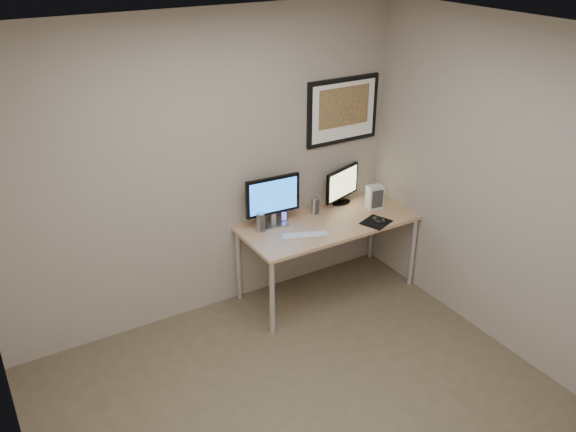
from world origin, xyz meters
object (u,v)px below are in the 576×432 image
at_px(speaker_left, 260,222).
at_px(fan_unit, 375,197).
at_px(monitor_large, 273,199).
at_px(desk, 328,228).
at_px(monitor_tv, 342,185).
at_px(speaker_right, 314,206).
at_px(framed_art, 343,111).
at_px(keyboard, 305,235).
at_px(phone_dock, 284,217).

xyz_separation_m(speaker_left, fan_unit, (1.15, -0.12, 0.02)).
bearing_deg(monitor_large, speaker_left, -161.05).
xyz_separation_m(desk, fan_unit, (0.54, 0.03, 0.18)).
height_order(monitor_tv, fan_unit, monitor_tv).
height_order(monitor_tv, speaker_right, monitor_tv).
xyz_separation_m(monitor_large, fan_unit, (1.00, -0.16, -0.15)).
xyz_separation_m(monitor_tv, speaker_right, (-0.35, -0.06, -0.11)).
relative_size(framed_art, speaker_right, 4.66).
bearing_deg(fan_unit, monitor_large, 179.95).
bearing_deg(monitor_large, speaker_right, 4.22).
relative_size(monitor_large, keyboard, 1.27).
height_order(monitor_large, speaker_left, monitor_large).
bearing_deg(monitor_tv, speaker_right, 171.67).
bearing_deg(framed_art, monitor_tv, -108.85).
bearing_deg(fan_unit, speaker_left, -176.83).
height_order(framed_art, keyboard, framed_art).
relative_size(desk, monitor_tv, 3.61).
distance_m(desk, keyboard, 0.35).
height_order(desk, speaker_right, speaker_right).
distance_m(framed_art, fan_unit, 0.86).
relative_size(phone_dock, fan_unit, 0.54).
bearing_deg(desk, framed_art, 43.46).
relative_size(speaker_left, keyboard, 0.43).
bearing_deg(framed_art, speaker_right, -160.59).
xyz_separation_m(desk, monitor_large, (-0.46, 0.19, 0.32)).
bearing_deg(monitor_tv, fan_unit, -66.06).
height_order(monitor_large, speaker_right, monitor_large).
bearing_deg(monitor_tv, keyboard, -168.02).
xyz_separation_m(framed_art, speaker_left, (-0.96, -0.18, -0.81)).
xyz_separation_m(speaker_left, phone_dock, (0.26, 0.04, -0.03)).
height_order(monitor_tv, phone_dock, monitor_tv).
bearing_deg(desk, fan_unit, 3.30).
bearing_deg(fan_unit, phone_dock, 178.94).
bearing_deg(keyboard, phone_dock, 115.58).
relative_size(monitor_tv, speaker_left, 2.58).
distance_m(monitor_large, keyboard, 0.42).
relative_size(desk, speaker_left, 9.30).
distance_m(phone_dock, keyboard, 0.32).
distance_m(monitor_large, fan_unit, 1.02).
distance_m(framed_art, keyboard, 1.20).
height_order(speaker_right, fan_unit, fan_unit).
relative_size(framed_art, monitor_tv, 1.69).
bearing_deg(desk, monitor_tv, 38.88).
relative_size(framed_art, monitor_large, 1.48).
bearing_deg(phone_dock, desk, -4.99).
xyz_separation_m(phone_dock, keyboard, (0.03, -0.31, -0.05)).
height_order(framed_art, speaker_right, framed_art).
distance_m(speaker_left, fan_unit, 1.16).
xyz_separation_m(speaker_left, speaker_right, (0.59, 0.05, -0.01)).
xyz_separation_m(framed_art, phone_dock, (-0.70, -0.14, -0.83)).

